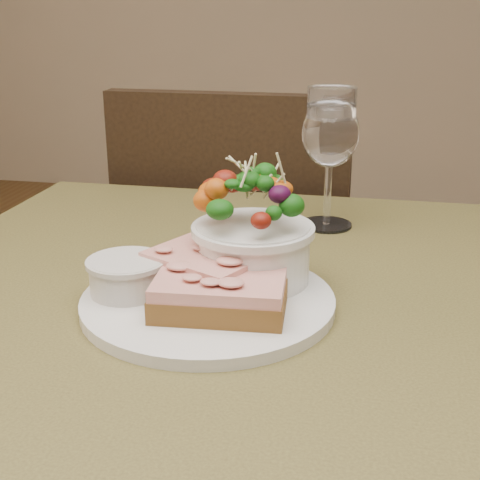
% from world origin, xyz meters
% --- Properties ---
extents(cafe_table, '(0.80, 0.80, 0.75)m').
position_xyz_m(cafe_table, '(0.00, 0.00, 0.65)').
color(cafe_table, '#443C1D').
rests_on(cafe_table, ground).
extents(chair_far, '(0.43, 0.43, 0.90)m').
position_xyz_m(chair_far, '(-0.12, 0.63, 0.29)').
color(chair_far, black).
rests_on(chair_far, ground).
extents(dinner_plate, '(0.26, 0.26, 0.01)m').
position_xyz_m(dinner_plate, '(-0.03, -0.03, 0.76)').
color(dinner_plate, white).
rests_on(dinner_plate, cafe_table).
extents(sandwich_front, '(0.13, 0.10, 0.03)m').
position_xyz_m(sandwich_front, '(-0.01, -0.06, 0.78)').
color(sandwich_front, '#502E15').
rests_on(sandwich_front, dinner_plate).
extents(sandwich_back, '(0.14, 0.12, 0.03)m').
position_xyz_m(sandwich_back, '(-0.03, -0.02, 0.79)').
color(sandwich_back, '#502E15').
rests_on(sandwich_back, dinner_plate).
extents(ramekin, '(0.08, 0.08, 0.04)m').
position_xyz_m(ramekin, '(-0.11, -0.04, 0.78)').
color(ramekin, beige).
rests_on(ramekin, dinner_plate).
extents(salad_bowl, '(0.12, 0.12, 0.13)m').
position_xyz_m(salad_bowl, '(0.01, 0.02, 0.82)').
color(salad_bowl, white).
rests_on(salad_bowl, dinner_plate).
extents(garnish, '(0.05, 0.04, 0.02)m').
position_xyz_m(garnish, '(-0.08, 0.05, 0.77)').
color(garnish, '#0C3409').
rests_on(garnish, dinner_plate).
extents(wine_glass, '(0.08, 0.08, 0.18)m').
position_xyz_m(wine_glass, '(0.07, 0.25, 0.87)').
color(wine_glass, white).
rests_on(wine_glass, cafe_table).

